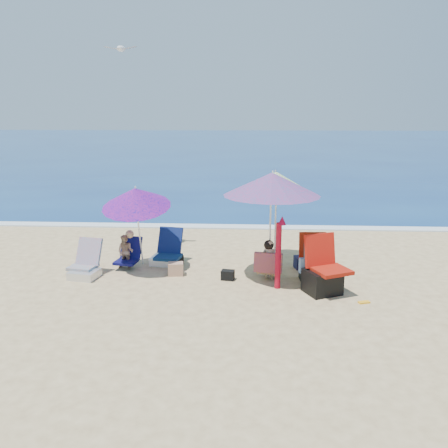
# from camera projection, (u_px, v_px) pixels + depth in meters

# --- Properties ---
(ground) EXTENTS (120.00, 120.00, 0.00)m
(ground) POSITION_uv_depth(u_px,v_px,m) (236.00, 290.00, 9.01)
(ground) COLOR #D8BC84
(ground) RESTS_ON ground
(sea) EXTENTS (120.00, 80.00, 0.12)m
(sea) POSITION_uv_depth(u_px,v_px,m) (247.00, 144.00, 52.69)
(sea) COLOR navy
(sea) RESTS_ON ground
(foam) EXTENTS (120.00, 0.50, 0.04)m
(foam) POSITION_uv_depth(u_px,v_px,m) (241.00, 227.00, 13.95)
(foam) COLOR white
(foam) RESTS_ON ground
(umbrella_turquoise) EXTENTS (2.10, 2.10, 2.27)m
(umbrella_turquoise) POSITION_uv_depth(u_px,v_px,m) (272.00, 184.00, 9.25)
(umbrella_turquoise) COLOR silver
(umbrella_turquoise) RESTS_ON ground
(umbrella_striped) EXTENTS (1.67, 1.67, 2.17)m
(umbrella_striped) POSITION_uv_depth(u_px,v_px,m) (276.00, 182.00, 10.22)
(umbrella_striped) COLOR silver
(umbrella_striped) RESTS_ON ground
(umbrella_blue) EXTENTS (1.51, 1.57, 2.02)m
(umbrella_blue) POSITION_uv_depth(u_px,v_px,m) (136.00, 197.00, 9.72)
(umbrella_blue) COLOR white
(umbrella_blue) RESTS_ON ground
(furled_umbrella) EXTENTS (0.21, 0.17, 1.47)m
(furled_umbrella) POSITION_uv_depth(u_px,v_px,m) (279.00, 249.00, 8.94)
(furled_umbrella) COLOR #AB0C1E
(furled_umbrella) RESTS_ON ground
(chair_navy) EXTENTS (0.75, 0.83, 0.80)m
(chair_navy) POSITION_uv_depth(u_px,v_px,m) (167.00, 255.00, 10.58)
(chair_navy) COLOR #0D264A
(chair_navy) RESTS_ON ground
(chair_rainbow) EXTENTS (0.71, 0.84, 0.77)m
(chair_rainbow) POSITION_uv_depth(u_px,v_px,m) (85.00, 267.00, 9.75)
(chair_rainbow) COLOR #CC6448
(chair_rainbow) RESTS_ON ground
(camp_chair_left) EXTENTS (0.96, 0.88, 1.13)m
(camp_chair_left) POSITION_uv_depth(u_px,v_px,m) (323.00, 276.00, 8.83)
(camp_chair_left) COLOR #A0190B
(camp_chair_left) RESTS_ON ground
(camp_chair_right) EXTENTS (0.64, 0.74, 1.03)m
(camp_chair_right) POSITION_uv_depth(u_px,v_px,m) (314.00, 264.00, 9.42)
(camp_chair_right) COLOR #A90F0C
(camp_chair_right) RESTS_ON ground
(person_center) EXTENTS (0.60, 0.55, 0.85)m
(person_center) POSITION_uv_depth(u_px,v_px,m) (269.00, 261.00, 9.52)
(person_center) COLOR tan
(person_center) RESTS_ON ground
(person_left) EXTENTS (0.58, 0.68, 0.86)m
(person_left) POSITION_uv_depth(u_px,v_px,m) (127.00, 251.00, 10.24)
(person_left) COLOR tan
(person_left) RESTS_ON ground
(bag_black_a) EXTENTS (0.33, 0.31, 0.19)m
(bag_black_a) POSITION_uv_depth(u_px,v_px,m) (177.00, 259.00, 10.62)
(bag_black_a) COLOR black
(bag_black_a) RESTS_ON ground
(bag_tan) EXTENTS (0.35, 0.27, 0.27)m
(bag_tan) POSITION_uv_depth(u_px,v_px,m) (176.00, 269.00, 9.84)
(bag_tan) COLOR tan
(bag_tan) RESTS_ON ground
(bag_navy_b) EXTENTS (0.41, 0.34, 0.27)m
(bag_navy_b) POSITION_uv_depth(u_px,v_px,m) (303.00, 262.00, 10.28)
(bag_navy_b) COLOR #1B1D3C
(bag_navy_b) RESTS_ON ground
(bag_black_b) EXTENTS (0.29, 0.23, 0.20)m
(bag_black_b) POSITION_uv_depth(u_px,v_px,m) (228.00, 275.00, 9.58)
(bag_black_b) COLOR black
(bag_black_b) RESTS_ON ground
(orange_item) EXTENTS (0.23, 0.15, 0.03)m
(orange_item) POSITION_uv_depth(u_px,v_px,m) (364.00, 302.00, 8.41)
(orange_item) COLOR #FFAB1A
(orange_item) RESTS_ON ground
(seagull) EXTENTS (0.76, 0.35, 0.13)m
(seagull) POSITION_uv_depth(u_px,v_px,m) (121.00, 49.00, 10.55)
(seagull) COLOR silver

